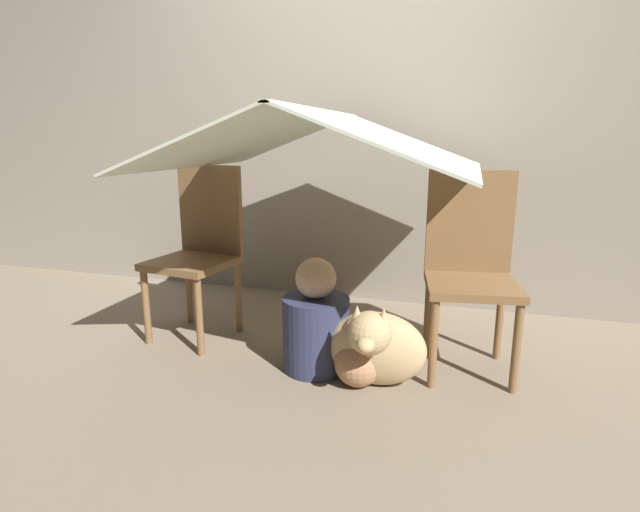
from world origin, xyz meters
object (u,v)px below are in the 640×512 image
object	(u,v)px
person_front	(316,324)
dog	(375,345)
chair_left	(200,246)
chair_right	(470,265)

from	to	relation	value
person_front	dog	bearing A→B (deg)	-18.34
chair_left	chair_right	world-z (taller)	same
person_front	dog	xyz separation A→B (m)	(0.30, -0.10, -0.03)
chair_left	dog	size ratio (longest dim) A/B	2.10
chair_right	dog	world-z (taller)	chair_right
chair_right	chair_left	bearing A→B (deg)	171.17
chair_right	person_front	xyz separation A→B (m)	(-0.66, -0.24, -0.27)
chair_right	dog	size ratio (longest dim) A/B	2.10
chair_left	person_front	size ratio (longest dim) A/B	1.72
chair_right	dog	distance (m)	0.58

